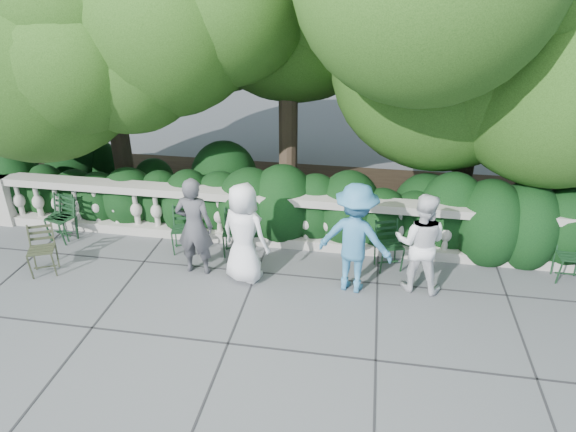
% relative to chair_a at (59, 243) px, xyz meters
% --- Properties ---
extents(ground, '(90.00, 90.00, 0.00)m').
position_rel_chair_a_xyz_m(ground, '(4.31, -1.15, 0.00)').
color(ground, '#484A4F').
rests_on(ground, ground).
extents(balustrade, '(12.00, 0.44, 1.00)m').
position_rel_chair_a_xyz_m(balustrade, '(4.31, 0.65, 0.49)').
color(balustrade, '#9E998E').
rests_on(balustrade, ground).
extents(shrub_hedge, '(15.00, 2.60, 1.70)m').
position_rel_chair_a_xyz_m(shrub_hedge, '(4.31, 1.85, 0.00)').
color(shrub_hedge, black).
rests_on(shrub_hedge, ground).
extents(tree_canopy, '(15.04, 6.52, 6.78)m').
position_rel_chair_a_xyz_m(tree_canopy, '(5.00, 2.05, 3.96)').
color(tree_canopy, '#3F3023').
rests_on(tree_canopy, ground).
extents(chair_a, '(0.57, 0.59, 0.84)m').
position_rel_chair_a_xyz_m(chair_a, '(0.00, 0.00, 0.00)').
color(chair_a, black).
rests_on(chair_a, ground).
extents(chair_b, '(0.45, 0.49, 0.84)m').
position_rel_chair_a_xyz_m(chair_b, '(-0.03, 0.08, 0.00)').
color(chair_b, black).
rests_on(chair_b, ground).
extents(chair_c, '(0.54, 0.57, 0.84)m').
position_rel_chair_a_xyz_m(chair_c, '(2.43, -0.01, 0.00)').
color(chair_c, black).
rests_on(chair_c, ground).
extents(chair_d, '(0.51, 0.54, 0.84)m').
position_rel_chair_a_xyz_m(chair_d, '(3.34, 0.04, 0.00)').
color(chair_d, black).
rests_on(chair_d, ground).
extents(chair_e, '(0.57, 0.60, 0.84)m').
position_rel_chair_a_xyz_m(chair_e, '(6.02, 0.02, 0.00)').
color(chair_e, black).
rests_on(chair_e, ground).
extents(chair_f, '(0.44, 0.48, 0.84)m').
position_rel_chair_a_xyz_m(chair_f, '(8.84, 0.13, 0.00)').
color(chair_f, black).
rests_on(chair_f, ground).
extents(chair_weathered, '(0.60, 0.62, 0.84)m').
position_rel_chair_a_xyz_m(chair_weathered, '(0.41, -1.08, 0.00)').
color(chair_weathered, black).
rests_on(chair_weathered, ground).
extents(person_businessman, '(0.95, 0.79, 1.67)m').
position_rel_chair_a_xyz_m(person_businessman, '(3.67, -0.53, 0.83)').
color(person_businessman, white).
rests_on(person_businessman, ground).
extents(person_woman_grey, '(0.62, 0.41, 1.68)m').
position_rel_chair_a_xyz_m(person_woman_grey, '(2.83, -0.46, 0.84)').
color(person_woman_grey, '#434348').
rests_on(person_woman_grey, ground).
extents(person_casual_man, '(0.88, 0.73, 1.63)m').
position_rel_chair_a_xyz_m(person_casual_man, '(6.40, -0.35, 0.82)').
color(person_casual_man, white).
rests_on(person_casual_man, ground).
extents(person_older_blue, '(1.27, 0.89, 1.79)m').
position_rel_chair_a_xyz_m(person_older_blue, '(5.41, -0.51, 0.89)').
color(person_older_blue, teal).
rests_on(person_older_blue, ground).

